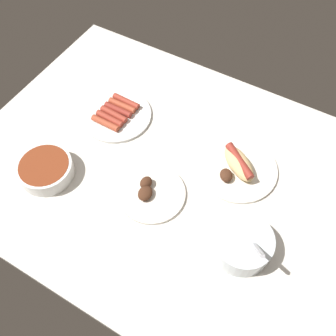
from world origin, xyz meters
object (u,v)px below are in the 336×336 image
at_px(plate_grilled_meat, 151,193).
at_px(bowl_chili, 46,169).
at_px(plate_hotdog_assembled, 237,166).
at_px(bowl_coleslaw, 242,243).
at_px(plate_sausages, 116,114).

height_order(plate_grilled_meat, bowl_chili, bowl_chili).
xyz_separation_m(plate_hotdog_assembled, bowl_chili, (-0.48, -0.29, 0.01)).
relative_size(plate_hotdog_assembled, bowl_chili, 1.48).
relative_size(plate_grilled_meat, bowl_chili, 1.20).
distance_m(plate_grilled_meat, bowl_coleslaw, 0.29).
height_order(plate_sausages, bowl_coleslaw, bowl_coleslaw).
relative_size(plate_sausages, bowl_chili, 1.43).
distance_m(plate_hotdog_assembled, bowl_chili, 0.56).
xyz_separation_m(plate_grilled_meat, bowl_coleslaw, (0.29, -0.02, 0.03)).
bearing_deg(plate_hotdog_assembled, bowl_coleslaw, -64.03).
bearing_deg(bowl_chili, plate_sausages, 80.22).
relative_size(plate_grilled_meat, plate_sausages, 0.84).
distance_m(bowl_chili, bowl_coleslaw, 0.59).
bearing_deg(plate_sausages, plate_grilled_meat, -37.82).
xyz_separation_m(plate_sausages, bowl_chili, (-0.05, -0.29, 0.02)).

